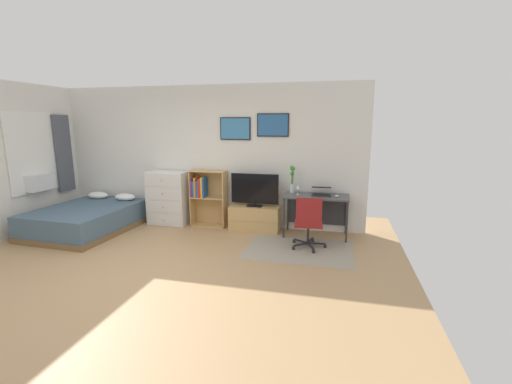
# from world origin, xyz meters

# --- Properties ---
(ground_plane) EXTENTS (7.20, 7.20, 0.00)m
(ground_plane) POSITION_xyz_m (0.00, 0.00, 0.00)
(ground_plane) COLOR tan
(wall_back_with_posters) EXTENTS (6.12, 0.09, 2.70)m
(wall_back_with_posters) POSITION_xyz_m (0.01, 2.43, 1.36)
(wall_back_with_posters) COLOR silver
(wall_back_with_posters) RESTS_ON ground_plane
(area_rug) EXTENTS (1.70, 1.20, 0.01)m
(area_rug) POSITION_xyz_m (1.97, 1.30, 0.00)
(area_rug) COLOR #9E937F
(area_rug) RESTS_ON ground_plane
(bed) EXTENTS (1.56, 1.99, 0.59)m
(bed) POSITION_xyz_m (-2.01, 1.40, 0.23)
(bed) COLOR brown
(bed) RESTS_ON ground_plane
(dresser) EXTENTS (0.77, 0.46, 1.05)m
(dresser) POSITION_xyz_m (-0.73, 2.15, 0.53)
(dresser) COLOR silver
(dresser) RESTS_ON ground_plane
(bookshelf) EXTENTS (0.69, 0.30, 1.09)m
(bookshelf) POSITION_xyz_m (0.03, 2.23, 0.63)
(bookshelf) COLOR tan
(bookshelf) RESTS_ON ground_plane
(tv_stand) EXTENTS (0.94, 0.41, 0.46)m
(tv_stand) POSITION_xyz_m (1.04, 2.17, 0.23)
(tv_stand) COLOR tan
(tv_stand) RESTS_ON ground_plane
(television) EXTENTS (0.90, 0.16, 0.61)m
(television) POSITION_xyz_m (1.04, 2.15, 0.77)
(television) COLOR black
(television) RESTS_ON tv_stand
(desk) EXTENTS (1.13, 0.57, 0.74)m
(desk) POSITION_xyz_m (2.17, 2.16, 0.60)
(desk) COLOR #4C4C4F
(desk) RESTS_ON ground_plane
(office_chair) EXTENTS (0.57, 0.58, 0.86)m
(office_chair) POSITION_xyz_m (2.10, 1.38, 0.46)
(office_chair) COLOR #232326
(office_chair) RESTS_ON ground_plane
(laptop) EXTENTS (0.36, 0.38, 0.15)m
(laptop) POSITION_xyz_m (2.25, 2.16, 0.80)
(laptop) COLOR #333338
(laptop) RESTS_ON desk
(computer_mouse) EXTENTS (0.06, 0.10, 0.03)m
(computer_mouse) POSITION_xyz_m (2.52, 2.04, 0.76)
(computer_mouse) COLOR silver
(computer_mouse) RESTS_ON desk
(bamboo_vase) EXTENTS (0.10, 0.11, 0.50)m
(bamboo_vase) POSITION_xyz_m (1.72, 2.24, 1.00)
(bamboo_vase) COLOR silver
(bamboo_vase) RESTS_ON desk
(wine_glass) EXTENTS (0.07, 0.07, 0.18)m
(wine_glass) POSITION_xyz_m (1.85, 2.07, 0.87)
(wine_glass) COLOR silver
(wine_glass) RESTS_ON desk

